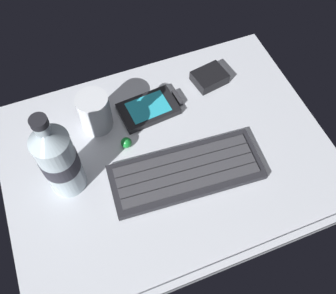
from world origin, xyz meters
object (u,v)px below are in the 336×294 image
water_bottle (58,159)px  keyboard (186,172)px  juice_cup (95,113)px  charger_block (209,77)px  trackball_mouse (126,143)px  handheld_device (151,108)px

water_bottle → keyboard: bearing=-16.9°
juice_cup → water_bottle: bearing=-128.6°
keyboard → juice_cup: juice_cup is taller
water_bottle → charger_block: bearing=20.5°
charger_block → trackball_mouse: (-22.45, -9.35, -0.10)cm
handheld_device → juice_cup: size_ratio=1.56×
handheld_device → juice_cup: juice_cup is taller
keyboard → charger_block: 23.94cm
charger_block → juice_cup: bearing=-175.2°
juice_cup → trackball_mouse: bearing=-61.1°
juice_cup → charger_block: bearing=4.8°
keyboard → handheld_device: (-1.01, 16.73, -0.08)cm
handheld_device → trackball_mouse: (-7.66, -6.51, 0.37)cm
keyboard → water_bottle: bearing=163.1°
keyboard → water_bottle: size_ratio=1.43×
keyboard → water_bottle: (-21.26, 6.47, 8.20)cm
charger_block → trackball_mouse: 24.32cm
charger_block → water_bottle: bearing=-159.5°
juice_cup → charger_block: juice_cup is taller
keyboard → charger_block: charger_block is taller
keyboard → charger_block: bearing=54.8°
charger_block → keyboard: bearing=-125.2°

